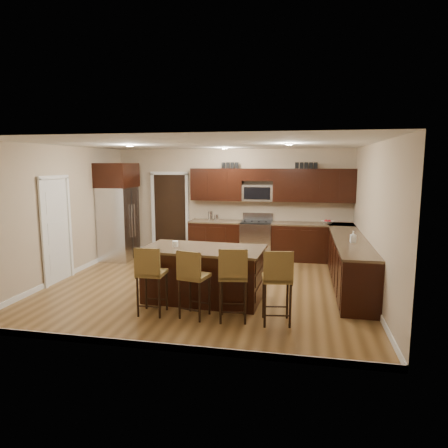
% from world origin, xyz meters
% --- Properties ---
extents(floor, '(6.00, 6.00, 0.00)m').
position_xyz_m(floor, '(0.00, 0.00, 0.00)').
color(floor, brown).
rests_on(floor, ground).
extents(ceiling, '(6.00, 6.00, 0.00)m').
position_xyz_m(ceiling, '(0.00, 0.00, 2.70)').
color(ceiling, silver).
rests_on(ceiling, wall_back).
extents(wall_back, '(6.00, 0.00, 6.00)m').
position_xyz_m(wall_back, '(0.00, 2.75, 1.35)').
color(wall_back, tan).
rests_on(wall_back, floor).
extents(wall_left, '(0.00, 5.50, 5.50)m').
position_xyz_m(wall_left, '(-3.00, 0.00, 1.35)').
color(wall_left, tan).
rests_on(wall_left, floor).
extents(wall_right, '(0.00, 5.50, 5.50)m').
position_xyz_m(wall_right, '(3.00, 0.00, 1.35)').
color(wall_right, tan).
rests_on(wall_right, floor).
extents(base_cabinets, '(4.02, 3.96, 0.92)m').
position_xyz_m(base_cabinets, '(1.90, 1.45, 0.46)').
color(base_cabinets, black).
rests_on(base_cabinets, floor).
extents(upper_cabinets, '(4.00, 0.33, 0.80)m').
position_xyz_m(upper_cabinets, '(1.04, 2.58, 1.84)').
color(upper_cabinets, black).
rests_on(upper_cabinets, wall_back).
extents(range, '(0.76, 0.64, 1.11)m').
position_xyz_m(range, '(0.68, 2.45, 0.47)').
color(range, silver).
rests_on(range, floor).
extents(microwave, '(0.76, 0.31, 0.40)m').
position_xyz_m(microwave, '(0.68, 2.60, 1.62)').
color(microwave, silver).
rests_on(microwave, upper_cabinets).
extents(doorway, '(0.85, 0.03, 2.06)m').
position_xyz_m(doorway, '(-1.65, 2.73, 1.03)').
color(doorway, black).
rests_on(doorway, floor).
extents(pantry_door, '(0.03, 0.80, 2.04)m').
position_xyz_m(pantry_door, '(-2.98, -0.30, 1.02)').
color(pantry_door, white).
rests_on(pantry_door, floor).
extents(letter_decor, '(2.20, 0.03, 0.15)m').
position_xyz_m(letter_decor, '(0.90, 2.58, 2.29)').
color(letter_decor, black).
rests_on(letter_decor, upper_cabinets).
extents(island, '(2.11, 1.19, 0.92)m').
position_xyz_m(island, '(0.14, -0.79, 0.43)').
color(island, black).
rests_on(island, floor).
extents(stool_left, '(0.41, 0.41, 1.09)m').
position_xyz_m(stool_left, '(-0.49, -1.63, 0.68)').
color(stool_left, olive).
rests_on(stool_left, floor).
extents(stool_mid, '(0.47, 0.47, 1.07)m').
position_xyz_m(stool_mid, '(0.18, -1.63, 0.66)').
color(stool_mid, olive).
rests_on(stool_mid, floor).
extents(stool_right, '(0.48, 0.48, 1.13)m').
position_xyz_m(stool_right, '(0.80, -1.63, 0.70)').
color(stool_right, olive).
rests_on(stool_right, floor).
extents(refrigerator, '(0.79, 0.95, 2.35)m').
position_xyz_m(refrigerator, '(-2.62, 1.69, 1.21)').
color(refrigerator, silver).
rests_on(refrigerator, floor).
extents(floor_mat, '(1.12, 0.85, 0.01)m').
position_xyz_m(floor_mat, '(0.56, 1.24, 0.01)').
color(floor_mat, brown).
rests_on(floor_mat, floor).
extents(fruit_bowl, '(0.37, 0.37, 0.07)m').
position_xyz_m(fruit_bowl, '(2.37, 2.45, 0.95)').
color(fruit_bowl, silver).
rests_on(fruit_bowl, base_cabinets).
extents(soap_bottle, '(0.10, 0.11, 0.21)m').
position_xyz_m(soap_bottle, '(2.70, 0.19, 1.03)').
color(soap_bottle, '#B2B2B2').
rests_on(soap_bottle, base_cabinets).
extents(canister_tall, '(0.12, 0.12, 0.23)m').
position_xyz_m(canister_tall, '(-0.49, 2.45, 1.03)').
color(canister_tall, silver).
rests_on(canister_tall, base_cabinets).
extents(canister_short, '(0.11, 0.11, 0.15)m').
position_xyz_m(canister_short, '(-0.33, 2.45, 1.00)').
color(canister_short, silver).
rests_on(canister_short, base_cabinets).
extents(island_jar, '(0.10, 0.10, 0.10)m').
position_xyz_m(island_jar, '(-0.36, -0.79, 0.97)').
color(island_jar, white).
rests_on(island_jar, island).
extents(stool_extra, '(0.48, 0.48, 1.13)m').
position_xyz_m(stool_extra, '(1.45, -1.63, 0.70)').
color(stool_extra, olive).
rests_on(stool_extra, floor).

